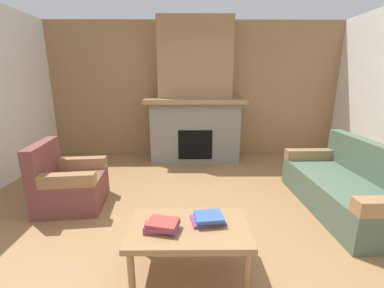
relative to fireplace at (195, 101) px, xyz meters
name	(u,v)px	position (x,y,z in m)	size (l,w,h in m)	color
ground	(199,231)	(0.00, -2.62, -1.16)	(9.00, 9.00, 0.00)	olive
wall_back_wood_panel	(195,90)	(0.00, 0.38, 0.19)	(6.00, 0.12, 2.70)	#997047
fireplace	(195,101)	(0.00, 0.00, 0.00)	(1.90, 0.82, 2.70)	gray
couch	(348,188)	(1.87, -2.14, -0.88)	(0.88, 1.82, 0.85)	#4C604C
armchair	(68,184)	(-1.67, -2.02, -0.87)	(0.84, 0.84, 0.85)	brown
coffee_table	(189,232)	(-0.11, -3.20, -0.79)	(1.00, 0.60, 0.43)	#997047
book_stack_near_edge	(162,225)	(-0.33, -3.25, -0.69)	(0.30, 0.23, 0.08)	#B23833
book_stack_center	(209,219)	(0.06, -3.14, -0.70)	(0.31, 0.25, 0.07)	#7A3D84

